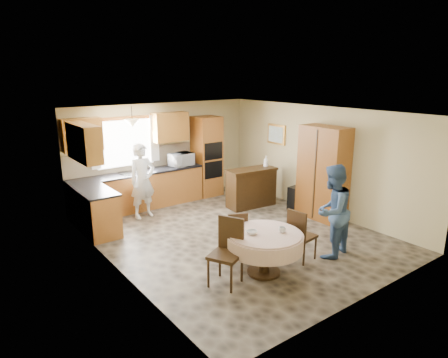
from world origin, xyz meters
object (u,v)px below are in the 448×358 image
object	(u,v)px
sideboard	(251,189)
dining_table	(264,242)
oven_tower	(207,156)
chair_right	(300,233)
person_dining	(332,211)
chair_left	(228,248)
cupboard	(323,173)
chair_back	(236,232)
person_sink	(143,181)

from	to	relation	value
sideboard	dining_table	bearing A→B (deg)	-121.59
oven_tower	dining_table	size ratio (longest dim) A/B	1.68
chair_right	person_dining	world-z (taller)	person_dining
sideboard	chair_left	distance (m)	3.78
oven_tower	cupboard	bearing A→B (deg)	-70.65
oven_tower	chair_left	bearing A→B (deg)	-120.42
chair_right	person_dining	distance (m)	0.71
chair_back	dining_table	bearing A→B (deg)	114.67
dining_table	person_dining	distance (m)	1.45
cupboard	dining_table	distance (m)	3.11
sideboard	chair_left	bearing A→B (deg)	-130.73
sideboard	person_dining	xyz separation A→B (m)	(-0.66, -2.97, 0.40)
chair_back	chair_right	distance (m)	1.11
oven_tower	person_sink	size ratio (longest dim) A/B	1.24
oven_tower	chair_right	size ratio (longest dim) A/B	2.24
oven_tower	chair_left	size ratio (longest dim) A/B	2.01
chair_left	dining_table	bearing A→B (deg)	51.60
chair_back	person_dining	xyz separation A→B (m)	(1.41, -0.95, 0.37)
dining_table	chair_back	world-z (taller)	chair_back
oven_tower	person_sink	distance (m)	2.25
sideboard	person_sink	size ratio (longest dim) A/B	0.73
dining_table	chair_right	xyz separation A→B (m)	(0.80, -0.03, -0.03)
dining_table	person_dining	xyz separation A→B (m)	(1.41, -0.21, 0.29)
sideboard	person_sink	distance (m)	2.66
chair_back	cupboard	bearing A→B (deg)	-146.06
person_sink	chair_back	bearing A→B (deg)	-88.30
chair_left	chair_right	size ratio (longest dim) A/B	1.11
chair_right	chair_left	bearing A→B (deg)	76.27
chair_left	oven_tower	bearing A→B (deg)	122.60
chair_left	cupboard	bearing A→B (deg)	79.90
person_sink	chair_right	bearing A→B (deg)	-78.06
chair_left	chair_right	world-z (taller)	chair_left
chair_back	chair_right	bearing A→B (deg)	161.25
cupboard	chair_left	distance (m)	3.67
sideboard	cupboard	size ratio (longest dim) A/B	0.60
sideboard	chair_left	world-z (taller)	chair_left
person_sink	cupboard	bearing A→B (deg)	-43.53
cupboard	chair_back	size ratio (longest dim) A/B	2.43
cupboard	dining_table	world-z (taller)	cupboard
cupboard	person_dining	distance (m)	2.00
oven_tower	person_dining	world-z (taller)	oven_tower
oven_tower	chair_back	bearing A→B (deg)	-116.65
sideboard	person_dining	size ratio (longest dim) A/B	0.74
chair_left	person_dining	distance (m)	2.10
cupboard	person_sink	world-z (taller)	cupboard
dining_table	chair_left	bearing A→B (deg)	168.58
sideboard	chair_right	distance (m)	3.06
person_dining	chair_right	bearing A→B (deg)	-29.40
oven_tower	person_sink	world-z (taller)	oven_tower
sideboard	chair_back	world-z (taller)	sideboard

